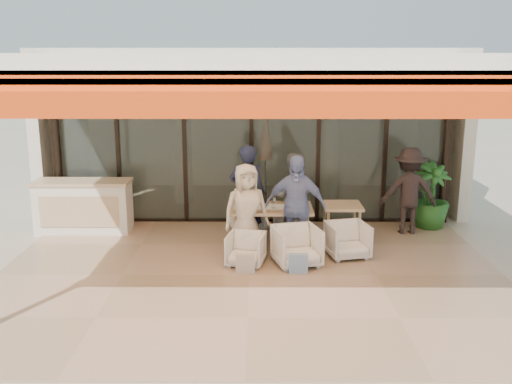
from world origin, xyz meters
TOP-DOWN VIEW (x-y plane):
  - ground at (0.00, 0.00)m, footprint 70.00×70.00m
  - terrace_floor at (0.00, 0.00)m, footprint 8.00×6.00m
  - terrace_structure at (0.00, -0.26)m, footprint 8.00×6.00m
  - glass_storefront at (0.00, 3.00)m, footprint 8.08×0.10m
  - interior_block at (0.01, 5.31)m, footprint 9.05×3.62m
  - host_counter at (-3.26, 2.30)m, footprint 1.85×0.65m
  - dining_table at (0.34, 1.45)m, footprint 1.50×0.90m
  - chair_far_left at (-0.07, 2.39)m, footprint 0.77×0.74m
  - chair_far_right at (0.77, 2.39)m, footprint 0.67×0.63m
  - chair_near_left at (-0.07, 0.49)m, footprint 0.68×0.66m
  - chair_near_right at (0.77, 0.49)m, footprint 0.86×0.83m
  - diner_navy at (-0.07, 1.89)m, footprint 0.67×0.46m
  - diner_grey at (0.77, 1.89)m, footprint 0.89×0.75m
  - diner_cream at (-0.07, 0.99)m, footprint 0.91×0.73m
  - diner_periwinkle at (0.77, 0.99)m, footprint 1.10×0.62m
  - tote_bag_cream at (-0.07, 0.09)m, footprint 0.30×0.10m
  - tote_bag_blue at (0.77, 0.09)m, footprint 0.30×0.10m
  - side_table at (1.66, 1.63)m, footprint 0.70×0.70m
  - side_chair at (1.66, 0.88)m, footprint 0.78×0.74m
  - standing_woman at (3.02, 2.23)m, footprint 1.11×0.65m
  - potted_palm at (3.57, 2.61)m, footprint 0.94×0.94m

SIDE VIEW (x-z plane):
  - ground at x=0.00m, z-range 0.00..0.00m
  - terrace_floor at x=0.00m, z-range 0.00..0.01m
  - tote_bag_cream at x=-0.07m, z-range 0.00..0.34m
  - tote_bag_blue at x=0.77m, z-range 0.00..0.34m
  - chair_near_left at x=-0.07m, z-range 0.00..0.60m
  - chair_far_left at x=-0.07m, z-range 0.00..0.65m
  - side_chair at x=1.66m, z-range 0.00..0.68m
  - chair_far_right at x=0.77m, z-range 0.00..0.69m
  - chair_near_right at x=0.77m, z-range 0.00..0.73m
  - host_counter at x=-3.26m, z-range 0.01..1.05m
  - side_table at x=1.66m, z-range 0.27..1.01m
  - potted_palm at x=3.57m, z-range 0.00..1.34m
  - dining_table at x=0.34m, z-range 0.22..1.15m
  - diner_cream at x=-0.07m, z-range 0.00..1.61m
  - diner_grey at x=0.77m, z-range 0.00..1.65m
  - standing_woman at x=3.02m, z-range 0.00..1.69m
  - diner_periwinkle at x=0.77m, z-range 0.00..1.77m
  - diner_navy at x=-0.07m, z-range 0.00..1.80m
  - glass_storefront at x=0.00m, z-range 0.00..3.20m
  - interior_block at x=0.01m, z-range 0.47..3.99m
  - terrace_structure at x=0.00m, z-range 1.55..4.95m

